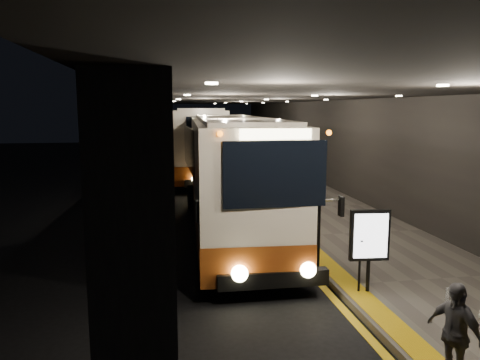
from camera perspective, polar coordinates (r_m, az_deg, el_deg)
ground at (r=13.25m, az=-3.94°, el=-9.00°), size 90.00×90.00×0.00m
lane_line_white at (r=18.03m, az=-11.25°, el=-4.33°), size 0.12×50.00×0.01m
kerb_stripe_yellow at (r=18.37m, az=1.83°, el=-3.92°), size 0.18×50.00×0.01m
sidewalk at (r=18.97m, az=8.97°, el=-3.40°), size 4.50×50.00×0.15m
tactile_strip at (r=18.44m, az=3.36°, el=-3.40°), size 0.50×50.00×0.01m
terminal_wall at (r=19.42m, az=15.52°, el=5.38°), size 0.10×50.00×6.00m
support_columns at (r=16.67m, az=-10.53°, el=2.28°), size 0.80×24.80×4.40m
canopy at (r=17.96m, az=2.38°, el=10.55°), size 9.00×50.00×0.40m
coach_main at (r=15.07m, az=-0.99°, el=0.03°), size 3.03×11.80×3.65m
coach_second at (r=27.86m, az=-4.88°, el=4.30°), size 3.45×12.61×3.92m
coach_third at (r=41.42m, az=-6.71°, el=5.61°), size 3.01×11.97×3.73m
passenger_boarding at (r=14.54m, az=9.24°, el=-3.38°), size 0.60×0.73×1.72m
passenger_waiting_grey at (r=7.56m, az=24.65°, el=-16.61°), size 0.70×0.98×1.50m
bag_polka at (r=10.49m, az=24.60°, el=-12.79°), size 0.31×0.17×0.36m
info_sign at (r=10.27m, az=15.54°, el=-6.70°), size 0.85×0.19×1.79m
stanchion_post at (r=10.41m, az=14.37°, el=-10.12°), size 0.05×0.05×1.14m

